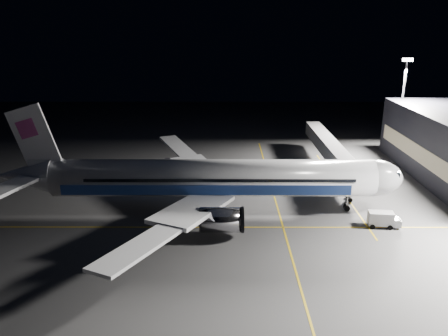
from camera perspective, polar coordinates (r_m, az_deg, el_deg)
ground at (r=67.69m, az=-1.38°, el=-5.52°), size 200.00×200.00×0.00m
guide_line_main at (r=68.17m, az=7.10°, el=-5.49°), size 0.25×80.00×0.01m
guide_line_cross at (r=62.25m, az=-1.52°, el=-7.74°), size 70.00×0.25×0.01m
guide_line_side at (r=79.55m, az=14.88°, el=-2.46°), size 0.25×40.00×0.01m
airliner at (r=65.83m, az=-2.35°, el=-1.40°), size 61.48×54.22×16.64m
jet_bridge at (r=85.58m, az=13.82°, el=2.31°), size 3.60×34.40×6.30m
floodlight_mast_north at (r=102.51m, az=22.29°, el=8.52°), size 2.40×0.68×20.70m
service_truck at (r=65.79m, az=20.13°, el=-6.28°), size 4.59×2.33×2.26m
baggage_tug at (r=87.81m, az=-7.33°, el=0.57°), size 2.87×2.43×1.89m
safety_cone_a at (r=77.24m, az=-0.98°, el=-2.19°), size 0.43×0.43×0.64m
safety_cone_b at (r=74.18m, az=-4.65°, el=-3.12°), size 0.44×0.44×0.66m
safety_cone_c at (r=79.17m, az=-6.56°, el=-1.83°), size 0.38×0.38×0.57m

